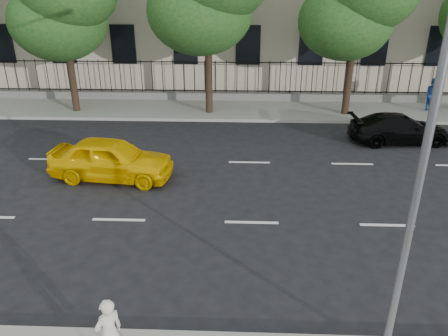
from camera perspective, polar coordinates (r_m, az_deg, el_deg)
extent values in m
plane|color=black|center=(11.07, 3.87, -13.87)|extent=(120.00, 120.00, 0.00)
cube|color=gray|center=(23.69, 3.08, 7.67)|extent=(60.00, 4.00, 0.15)
cube|color=slate|center=(25.25, 3.06, 9.37)|extent=(30.00, 0.50, 0.40)
cube|color=black|center=(25.18, 3.07, 10.03)|extent=(28.80, 0.05, 0.05)
cube|color=black|center=(24.83, 3.15, 13.61)|extent=(28.80, 0.05, 0.05)
cylinder|color=slate|center=(7.52, 24.65, 1.11)|extent=(0.14, 0.14, 8.00)
cylinder|color=#382619|center=(24.10, -19.12, 10.52)|extent=(0.36, 0.36, 2.97)
ellipsoid|color=#18481C|center=(24.06, -20.80, 17.54)|extent=(4.75, 4.75, 3.90)
cylinder|color=#382619|center=(22.53, -1.99, 11.39)|extent=(0.36, 0.36, 3.32)
ellipsoid|color=#18481C|center=(22.36, -3.14, 19.79)|extent=(5.13, 5.13, 4.21)
cylinder|color=#382619|center=(23.14, 15.89, 10.53)|extent=(0.36, 0.36, 3.08)
ellipsoid|color=#18481C|center=(22.86, 15.58, 18.02)|extent=(4.56, 4.56, 3.74)
imported|color=#FFC500|center=(16.03, -14.49, 1.16)|extent=(4.53, 2.22, 1.49)
imported|color=black|center=(20.45, 21.92, 4.82)|extent=(4.40, 2.03, 1.24)
imported|color=silver|center=(8.65, -14.76, -20.10)|extent=(0.63, 0.63, 1.47)
imported|color=#25479A|center=(25.38, 25.60, 8.65)|extent=(0.74, 0.90, 1.72)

